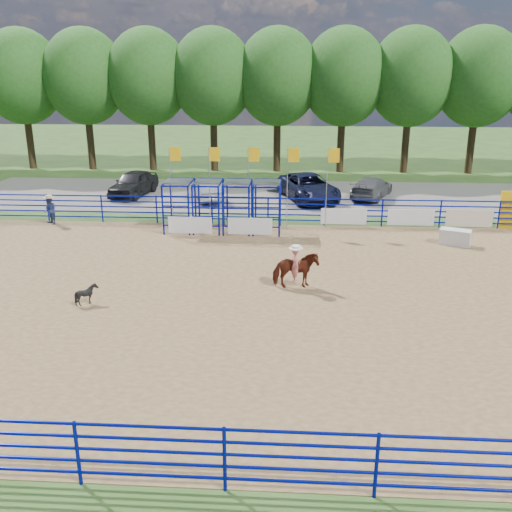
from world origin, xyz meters
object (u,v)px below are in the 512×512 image
at_px(horse_and_rider, 296,267).
at_px(calf, 87,294).
at_px(spectator_cowboy, 50,210).
at_px(car_a, 134,183).
at_px(car_b, 207,190).
at_px(announcer_table, 455,237).
at_px(car_c, 309,187).
at_px(car_d, 371,187).

height_order(horse_and_rider, calf, horse_and_rider).
xyz_separation_m(spectator_cowboy, car_a, (2.55, 7.23, -0.00)).
xyz_separation_m(car_a, car_b, (4.93, -0.96, -0.16)).
xyz_separation_m(announcer_table, car_a, (-18.06, 9.56, 0.41)).
distance_m(horse_and_rider, spectator_cowboy, 15.45).
relative_size(spectator_cowboy, car_b, 0.40).
bearing_deg(car_c, car_a, 158.67).
relative_size(horse_and_rider, car_b, 0.62).
bearing_deg(announcer_table, spectator_cowboy, 173.53).
xyz_separation_m(calf, car_a, (-3.03, 17.57, 0.41)).
bearing_deg(announcer_table, horse_and_rider, -141.83).
bearing_deg(car_d, calf, 77.86).
bearing_deg(horse_and_rider, announcer_table, 38.17).
bearing_deg(car_d, car_a, 23.54).
bearing_deg(announcer_table, car_c, 126.80).
xyz_separation_m(spectator_cowboy, car_b, (7.48, 6.27, -0.16)).
relative_size(calf, car_d, 0.17).
distance_m(announcer_table, car_c, 11.23).
height_order(calf, car_a, car_a).
relative_size(calf, car_b, 0.20).
relative_size(horse_and_rider, car_d, 0.52).
xyz_separation_m(announcer_table, horse_and_rider, (-7.58, -5.96, 0.47)).
height_order(announcer_table, calf, calf).
bearing_deg(spectator_cowboy, horse_and_rider, -32.48).
xyz_separation_m(car_b, car_c, (6.40, 0.39, 0.17)).
relative_size(announcer_table, horse_and_rider, 0.58).
relative_size(spectator_cowboy, car_a, 0.33).
xyz_separation_m(announcer_table, car_b, (-13.13, 8.60, 0.25)).
bearing_deg(announcer_table, car_a, 152.09).
relative_size(announcer_table, car_d, 0.31).
xyz_separation_m(announcer_table, car_c, (-6.72, 8.99, 0.42)).
bearing_deg(horse_and_rider, car_a, 124.02).
distance_m(calf, spectator_cowboy, 11.76).
height_order(announcer_table, horse_and_rider, horse_and_rider).
height_order(calf, car_b, car_b).
distance_m(car_c, car_d, 4.12).
distance_m(car_a, car_b, 5.03).
height_order(announcer_table, car_c, car_c).
bearing_deg(car_a, car_b, -0.82).
bearing_deg(calf, car_a, 16.70).
distance_m(spectator_cowboy, car_c, 15.40).
height_order(car_b, car_c, car_c).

